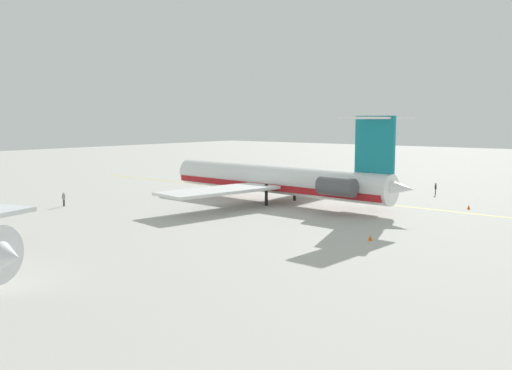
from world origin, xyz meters
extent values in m
plane|color=#B7B5AD|center=(0.00, 0.00, 0.00)|extent=(301.80, 301.80, 0.00)
cylinder|color=white|center=(2.59, 13.27, 3.09)|extent=(34.99, 6.15, 3.71)
cone|color=white|center=(19.95, 12.05, 3.09)|extent=(4.11, 3.83, 3.57)
cone|color=white|center=(-14.78, 14.50, 3.43)|extent=(5.62, 3.53, 3.16)
cube|color=#B2191E|center=(2.59, 13.27, 2.26)|extent=(34.22, 6.17, 0.82)
cube|color=white|center=(4.03, 22.79, 2.44)|extent=(8.41, 16.25, 0.37)
cube|color=white|center=(2.68, 3.65, 2.44)|extent=(6.33, 15.66, 0.37)
cylinder|color=#515156|center=(-9.17, 17.10, 3.37)|extent=(4.78, 2.47, 2.15)
cube|color=white|center=(-9.21, 16.45, 3.37)|extent=(2.86, 1.38, 0.45)
cylinder|color=#515156|center=(-9.59, 11.14, 3.37)|extent=(4.78, 2.47, 2.15)
cube|color=white|center=(-9.54, 11.78, 3.37)|extent=(2.86, 1.38, 0.45)
cube|color=teal|center=(-12.46, 14.33, 8.24)|extent=(5.04, 0.72, 6.58)
cube|color=white|center=(-12.64, 17.33, 11.26)|extent=(3.85, 5.65, 0.26)
cube|color=white|center=(-13.06, 11.39, 11.26)|extent=(3.85, 5.65, 0.26)
cylinder|color=black|center=(13.20, 12.53, 1.41)|extent=(0.41, 0.41, 2.82)
cylinder|color=black|center=(1.64, 16.32, 1.41)|extent=(0.41, 0.41, 2.82)
cylinder|color=black|center=(1.22, 10.39, 1.41)|extent=(0.41, 0.41, 2.82)
cone|color=silver|center=(-8.09, 56.25, 2.87)|extent=(3.87, 4.21, 3.53)
cylinder|color=black|center=(-12.09, -7.12, 0.42)|extent=(0.10, 0.10, 0.84)
cylinder|color=black|center=(-12.06, -7.26, 0.42)|extent=(0.10, 0.10, 0.84)
cylinder|color=#262628|center=(-12.08, -7.19, 1.17)|extent=(0.28, 0.28, 0.66)
sphere|color=brown|center=(-12.08, -7.19, 1.63)|extent=(0.26, 0.26, 0.26)
cylinder|color=#262628|center=(-12.12, -7.01, 1.20)|extent=(0.08, 0.08, 0.56)
cylinder|color=#262628|center=(-12.04, -7.37, 1.20)|extent=(0.08, 0.08, 0.56)
cylinder|color=black|center=(18.40, -3.84, 0.41)|extent=(0.10, 0.10, 0.82)
cylinder|color=black|center=(18.45, -3.97, 0.41)|extent=(0.10, 0.10, 0.82)
cylinder|color=orange|center=(18.42, -3.91, 1.14)|extent=(0.28, 0.28, 0.65)
sphere|color=tan|center=(18.42, -3.91, 1.60)|extent=(0.26, 0.26, 0.26)
cylinder|color=orange|center=(18.36, -3.74, 1.18)|extent=(0.08, 0.08, 0.55)
cylinder|color=orange|center=(18.49, -4.08, 1.18)|extent=(0.08, 0.08, 0.55)
cylinder|color=black|center=(21.83, 32.90, 0.43)|extent=(0.11, 0.11, 0.85)
cylinder|color=black|center=(21.82, 32.75, 0.43)|extent=(0.11, 0.11, 0.85)
cylinder|color=gray|center=(21.82, 32.82, 1.19)|extent=(0.29, 0.29, 0.68)
sphere|color=tan|center=(21.82, 32.82, 1.66)|extent=(0.27, 0.27, 0.27)
cylinder|color=gray|center=(21.83, 33.01, 1.23)|extent=(0.08, 0.08, 0.58)
cylinder|color=gray|center=(21.82, 32.63, 1.23)|extent=(0.08, 0.08, 0.58)
cone|color=#EA590F|center=(-20.00, 3.17, 0.28)|extent=(0.40, 0.40, 0.55)
cone|color=#EA590F|center=(-18.31, 26.97, 0.28)|extent=(0.40, 0.40, 0.55)
cube|color=gold|center=(2.59, 5.54, 0.00)|extent=(94.80, 3.17, 0.01)
camera|label=1|loc=(-40.23, 72.17, 11.06)|focal=38.21mm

